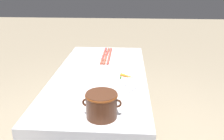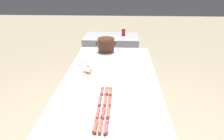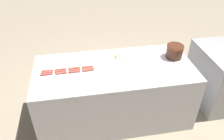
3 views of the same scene
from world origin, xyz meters
name	(u,v)px [view 3 (image 3 of 3)]	position (x,y,z in m)	size (l,w,h in m)	color
ground_plane	(114,114)	(0.00, 0.00, 0.00)	(20.00, 20.00, 0.00)	gray
griddle_counter	(114,93)	(0.00, 0.00, 0.46)	(1.01, 2.21, 0.91)	#BCBCC1
back_cabinet	(218,77)	(-0.08, 1.72, 0.47)	(0.97, 0.64, 0.94)	#A0A0A4
hot_dog_0	(47,71)	(-0.06, -0.90, 0.92)	(0.03, 0.16, 0.03)	#B1473B
hot_dog_1	(61,69)	(-0.06, -0.73, 0.92)	(0.03, 0.16, 0.03)	#B34D3B
hot_dog_2	(74,68)	(-0.06, -0.55, 0.92)	(0.03, 0.16, 0.03)	#AE4C40
hot_dog_3	(88,67)	(-0.06, -0.36, 0.92)	(0.03, 0.16, 0.03)	#B8493E
hot_dog_4	(47,72)	(-0.02, -0.90, 0.92)	(0.03, 0.16, 0.03)	#B4523C
hot_dog_5	(61,71)	(-0.02, -0.73, 0.92)	(0.04, 0.16, 0.03)	#AD473F
hot_dog_6	(75,70)	(-0.02, -0.54, 0.92)	(0.03, 0.16, 0.03)	#B1523C
hot_dog_7	(88,69)	(-0.02, -0.36, 0.92)	(0.04, 0.16, 0.03)	#AD533C
hot_dog_8	(46,74)	(0.02, -0.91, 0.92)	(0.04, 0.16, 0.03)	#B04541
hot_dog_9	(61,73)	(0.02, -0.72, 0.92)	(0.03, 0.16, 0.03)	#B3503E
hot_dog_10	(74,72)	(0.02, -0.55, 0.92)	(0.03, 0.16, 0.03)	#B8473F
hot_dog_11	(88,70)	(0.02, -0.36, 0.92)	(0.03, 0.16, 0.03)	#AF4D38
bean_pot	(175,51)	(-0.11, 0.90, 1.02)	(0.31, 0.25, 0.20)	#472616
serving_spoon	(133,53)	(-0.32, 0.34, 0.92)	(0.17, 0.25, 0.02)	#B7B7BC
carrot	(118,55)	(-0.30, 0.10, 0.93)	(0.17, 0.11, 0.03)	orange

